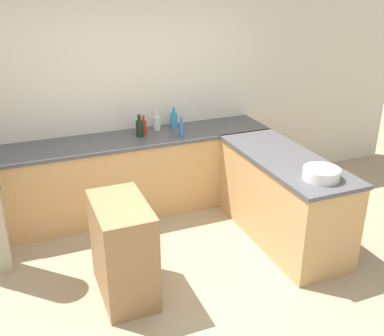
# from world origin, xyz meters

# --- Properties ---
(ground_plane) EXTENTS (14.00, 14.00, 0.00)m
(ground_plane) POSITION_xyz_m (0.00, 0.00, 0.00)
(ground_plane) COLOR tan
(wall_back) EXTENTS (8.00, 0.06, 2.70)m
(wall_back) POSITION_xyz_m (0.00, 2.06, 1.35)
(wall_back) COLOR silver
(wall_back) RESTS_ON ground_plane
(counter_back) EXTENTS (3.19, 0.67, 0.94)m
(counter_back) POSITION_xyz_m (0.00, 1.71, 0.47)
(counter_back) COLOR tan
(counter_back) RESTS_ON ground_plane
(counter_peninsula) EXTENTS (0.69, 1.76, 0.94)m
(counter_peninsula) POSITION_xyz_m (1.25, 0.52, 0.47)
(counter_peninsula) COLOR tan
(counter_peninsula) RESTS_ON ground_plane
(island_table) EXTENTS (0.45, 0.77, 0.91)m
(island_table) POSITION_xyz_m (-0.57, 0.21, 0.45)
(island_table) COLOR #997047
(island_table) RESTS_ON ground_plane
(mixing_bowl) EXTENTS (0.34, 0.34, 0.10)m
(mixing_bowl) POSITION_xyz_m (1.25, -0.06, 0.99)
(mixing_bowl) COLOR white
(mixing_bowl) RESTS_ON counter_peninsula
(water_bottle_blue) EXTENTS (0.06, 0.06, 0.24)m
(water_bottle_blue) POSITION_xyz_m (0.48, 1.53, 1.03)
(water_bottle_blue) COLOR #386BB7
(water_bottle_blue) RESTS_ON counter_back
(vinegar_bottle_clear) EXTENTS (0.09, 0.09, 0.23)m
(vinegar_bottle_clear) POSITION_xyz_m (0.29, 1.87, 1.03)
(vinegar_bottle_clear) COLOR silver
(vinegar_bottle_clear) RESTS_ON counter_back
(dish_soap_bottle) EXTENTS (0.09, 0.09, 0.25)m
(dish_soap_bottle) POSITION_xyz_m (0.52, 1.89, 1.04)
(dish_soap_bottle) COLOR #338CBF
(dish_soap_bottle) RESTS_ON counter_back
(hot_sauce_bottle) EXTENTS (0.07, 0.07, 0.22)m
(hot_sauce_bottle) POSITION_xyz_m (0.10, 1.78, 1.03)
(hot_sauce_bottle) COLOR red
(hot_sauce_bottle) RESTS_ON counter_back
(wine_bottle_dark) EXTENTS (0.09, 0.09, 0.26)m
(wine_bottle_dark) POSITION_xyz_m (0.03, 1.71, 1.04)
(wine_bottle_dark) COLOR black
(wine_bottle_dark) RESTS_ON counter_back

